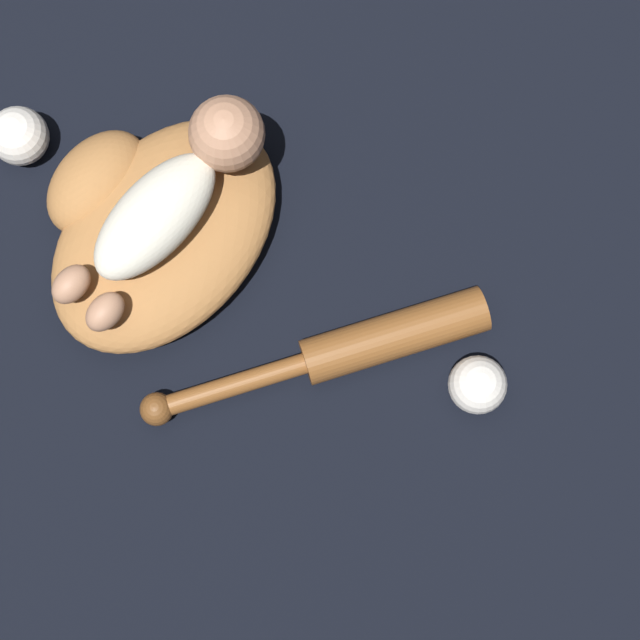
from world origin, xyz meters
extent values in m
plane|color=black|center=(0.00, 0.00, 0.00)|extent=(6.00, 6.00, 0.00)
ellipsoid|color=#A8703D|center=(0.02, -0.02, 0.05)|extent=(0.43, 0.36, 0.09)
ellipsoid|color=#A8703D|center=(0.07, 0.09, 0.05)|extent=(0.19, 0.16, 0.09)
ellipsoid|color=silver|center=(0.02, -0.02, 0.13)|extent=(0.23, 0.17, 0.07)
sphere|color=tan|center=(0.15, -0.08, 0.14)|extent=(0.10, 0.10, 0.10)
ellipsoid|color=tan|center=(-0.09, 0.05, 0.11)|extent=(0.07, 0.06, 0.04)
ellipsoid|color=tan|center=(-0.11, 0.00, 0.11)|extent=(0.07, 0.06, 0.04)
cylinder|color=brown|center=(-0.02, -0.36, 0.03)|extent=(0.19, 0.24, 0.06)
cylinder|color=brown|center=(-0.14, -0.17, 0.03)|extent=(0.14, 0.18, 0.03)
sphere|color=brown|center=(-0.20, -0.09, 0.03)|extent=(0.04, 0.04, 0.04)
sphere|color=white|center=(-0.05, -0.48, 0.04)|extent=(0.08, 0.08, 0.08)
sphere|color=white|center=(0.10, 0.21, 0.04)|extent=(0.08, 0.08, 0.08)
camera|label=1|loc=(-0.29, -0.34, 1.43)|focal=60.00mm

